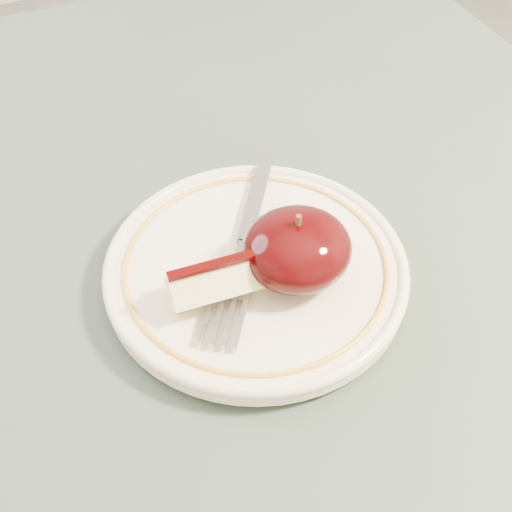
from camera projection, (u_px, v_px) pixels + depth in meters
name	position (u px, v px, depth m)	size (l,w,h in m)	color
table	(169.00, 356.00, 0.59)	(0.90, 0.90, 0.75)	brown
plate	(256.00, 269.00, 0.52)	(0.22, 0.22, 0.02)	#F6E8CE
apple_half	(297.00, 249.00, 0.50)	(0.08, 0.07, 0.06)	black
apple_wedge	(223.00, 280.00, 0.49)	(0.08, 0.04, 0.04)	beige
fork	(244.00, 244.00, 0.53)	(0.13, 0.18, 0.00)	gray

